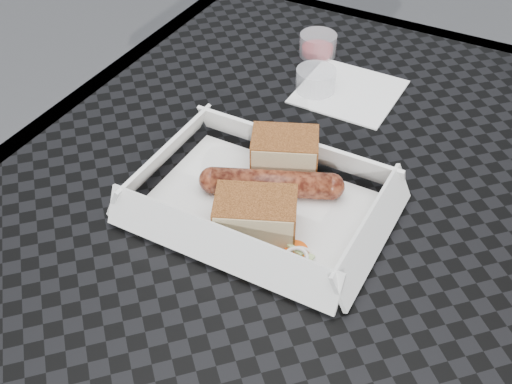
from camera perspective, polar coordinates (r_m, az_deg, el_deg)
patio_table at (r=0.72m, az=9.12°, el=-5.13°), size 0.80×0.80×0.74m
food_tray at (r=0.65m, az=0.42°, el=-1.33°), size 0.22×0.15×0.00m
bratwurst at (r=0.65m, az=1.38°, el=0.78°), size 0.14×0.08×0.03m
bread_near at (r=0.68m, az=2.55°, el=3.47°), size 0.08×0.07×0.04m
bread_far at (r=0.61m, az=-0.05°, el=-2.07°), size 0.09×0.08×0.04m
veg_garnish at (r=0.59m, az=3.79°, el=-6.05°), size 0.03×0.03×0.00m
napkin at (r=0.83m, az=8.25°, el=8.82°), size 0.12×0.12×0.00m
condiment_cup_sauce at (r=0.89m, az=5.53°, el=12.89°), size 0.05×0.05×0.03m
condiment_cup_empty at (r=0.82m, az=5.33°, el=9.84°), size 0.05×0.05×0.03m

